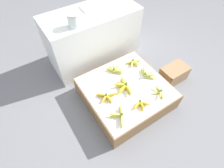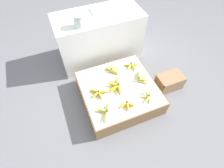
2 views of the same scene
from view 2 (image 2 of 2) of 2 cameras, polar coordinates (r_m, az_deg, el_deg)
The scene contains 14 objects.
ground_plane at distance 2.41m, azimuth 2.05°, elevation -4.45°, with size 10.00×10.00×0.00m, color slate.
display_platform at distance 2.31m, azimuth 2.14°, elevation -2.80°, with size 0.94×0.91×0.25m.
back_vendor_table at distance 2.70m, azimuth -4.18°, elevation 14.82°, with size 1.22×0.56×0.75m.
wooden_crate at distance 2.57m, azimuth 18.28°, elevation 0.76°, with size 0.35×0.23×0.21m.
banana_bunch_front_left at distance 1.99m, azimuth -2.11°, elevation -9.01°, with size 0.18×0.24×0.09m.
banana_bunch_front_midleft at distance 2.04m, azimuth 4.97°, elevation -6.82°, with size 0.19×0.13×0.09m.
banana_bunch_front_midright at distance 2.14m, azimuth 11.60°, elevation -4.02°, with size 0.14×0.19×0.08m.
banana_bunch_middle_left at distance 2.13m, azimuth -4.42°, elevation -2.95°, with size 0.22×0.20×0.09m.
banana_bunch_middle_midleft at distance 2.18m, azimuth 1.61°, elevation -0.63°, with size 0.19×0.29×0.11m.
banana_bunch_middle_midright at distance 2.29m, azimuth 9.41°, elevation 1.96°, with size 0.17×0.24×0.10m.
banana_bunch_back_midleft at distance 2.36m, azimuth 0.15°, elevation 4.66°, with size 0.20×0.22×0.09m.
banana_bunch_back_midright at distance 2.43m, azimuth 6.35°, elevation 6.06°, with size 0.21×0.16×0.09m.
glass_jar at distance 2.24m, azimuth -10.69°, elevation 19.55°, with size 0.13×0.13×0.15m.
foam_tray_white at distance 2.57m, azimuth -4.10°, elevation 23.00°, with size 0.25×0.21×0.02m.
Camera 2 is at (-0.57, -1.18, 2.03)m, focal length 28.00 mm.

